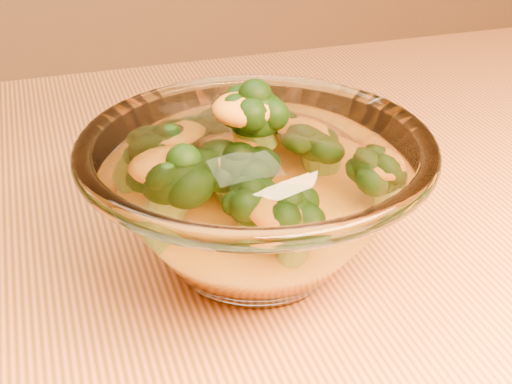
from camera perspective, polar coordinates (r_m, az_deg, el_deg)
table at (r=0.56m, az=5.90°, el=-12.53°), size 1.20×0.80×0.75m
glass_bowl at (r=0.45m, az=-0.00°, el=-0.53°), size 0.22×0.22×0.10m
cheese_sauce at (r=0.46m, az=-0.00°, el=-2.74°), size 0.13×0.13×0.04m
broccoli_heap at (r=0.45m, az=-1.61°, el=1.81°), size 0.16×0.14×0.09m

